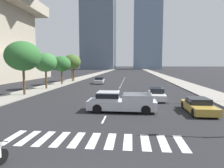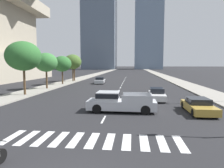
{
  "view_description": "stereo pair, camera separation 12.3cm",
  "coord_description": "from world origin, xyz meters",
  "px_view_note": "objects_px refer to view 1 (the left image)",
  "views": [
    {
      "loc": [
        1.95,
        -5.02,
        3.98
      ],
      "look_at": [
        0.0,
        14.98,
        2.0
      ],
      "focal_mm": 31.95,
      "sensor_mm": 36.0,
      "label": 1
    },
    {
      "loc": [
        2.07,
        -5.0,
        3.98
      ],
      "look_at": [
        0.0,
        14.98,
        2.0
      ],
      "focal_mm": 31.95,
      "sensor_mm": 36.0,
      "label": 2
    }
  ],
  "objects_px": {
    "street_tree_third": "(61,64)",
    "sedan_silver_0": "(99,81)",
    "sedan_white_1": "(157,94)",
    "street_tree_fifth": "(73,62)",
    "sedan_gold_2": "(198,106)",
    "street_tree_fourth": "(72,62)",
    "street_tree_nearest": "(23,56)",
    "pickup_truck": "(119,102)",
    "street_tree_second": "(46,62)"
  },
  "relations": [
    {
      "from": "sedan_silver_0",
      "to": "street_tree_nearest",
      "type": "relative_size",
      "value": 0.7
    },
    {
      "from": "sedan_silver_0",
      "to": "sedan_white_1",
      "type": "height_order",
      "value": "sedan_white_1"
    },
    {
      "from": "pickup_truck",
      "to": "street_tree_fifth",
      "type": "relative_size",
      "value": 1.01
    },
    {
      "from": "street_tree_third",
      "to": "street_tree_fifth",
      "type": "xyz_separation_m",
      "value": [
        -0.0,
        8.1,
        0.43
      ]
    },
    {
      "from": "sedan_silver_0",
      "to": "street_tree_second",
      "type": "height_order",
      "value": "street_tree_second"
    },
    {
      "from": "street_tree_nearest",
      "to": "street_tree_fifth",
      "type": "relative_size",
      "value": 1.18
    },
    {
      "from": "sedan_silver_0",
      "to": "street_tree_third",
      "type": "relative_size",
      "value": 0.86
    },
    {
      "from": "sedan_silver_0",
      "to": "street_tree_second",
      "type": "xyz_separation_m",
      "value": [
        -6.91,
        -10.49,
        3.7
      ]
    },
    {
      "from": "street_tree_third",
      "to": "street_tree_fourth",
      "type": "height_order",
      "value": "street_tree_fourth"
    },
    {
      "from": "sedan_white_1",
      "to": "street_tree_fifth",
      "type": "bearing_deg",
      "value": -141.67
    },
    {
      "from": "sedan_gold_2",
      "to": "street_tree_fourth",
      "type": "height_order",
      "value": "street_tree_fourth"
    },
    {
      "from": "street_tree_fifth",
      "to": "street_tree_third",
      "type": "bearing_deg",
      "value": -90.0
    },
    {
      "from": "sedan_white_1",
      "to": "street_tree_third",
      "type": "xyz_separation_m",
      "value": [
        -16.42,
        15.03,
        3.48
      ]
    },
    {
      "from": "pickup_truck",
      "to": "street_tree_nearest",
      "type": "bearing_deg",
      "value": -29.6
    },
    {
      "from": "sedan_silver_0",
      "to": "street_tree_fourth",
      "type": "distance_m",
      "value": 8.76
    },
    {
      "from": "street_tree_nearest",
      "to": "street_tree_fourth",
      "type": "xyz_separation_m",
      "value": [
        0.0,
        20.74,
        -0.46
      ]
    },
    {
      "from": "sedan_gold_2",
      "to": "street_tree_nearest",
      "type": "xyz_separation_m",
      "value": [
        -19.14,
        7.0,
        4.46
      ]
    },
    {
      "from": "street_tree_fifth",
      "to": "pickup_truck",
      "type": "bearing_deg",
      "value": -66.86
    },
    {
      "from": "sedan_gold_2",
      "to": "street_tree_second",
      "type": "distance_m",
      "value": 23.77
    },
    {
      "from": "sedan_silver_0",
      "to": "sedan_gold_2",
      "type": "xyz_separation_m",
      "value": [
        12.23,
        -24.09,
        -0.05
      ]
    },
    {
      "from": "street_tree_third",
      "to": "sedan_silver_0",
      "type": "bearing_deg",
      "value": 25.33
    },
    {
      "from": "pickup_truck",
      "to": "sedan_gold_2",
      "type": "distance_m",
      "value": 6.66
    },
    {
      "from": "sedan_silver_0",
      "to": "street_tree_second",
      "type": "distance_m",
      "value": 13.1
    },
    {
      "from": "street_tree_fourth",
      "to": "street_tree_fifth",
      "type": "relative_size",
      "value": 1.07
    },
    {
      "from": "street_tree_third",
      "to": "street_tree_fifth",
      "type": "distance_m",
      "value": 8.11
    },
    {
      "from": "pickup_truck",
      "to": "sedan_white_1",
      "type": "xyz_separation_m",
      "value": [
        3.94,
        6.09,
        -0.21
      ]
    },
    {
      "from": "sedan_white_1",
      "to": "street_tree_second",
      "type": "xyz_separation_m",
      "value": [
        -16.42,
        7.81,
        3.7
      ]
    },
    {
      "from": "sedan_gold_2",
      "to": "street_tree_fourth",
      "type": "xyz_separation_m",
      "value": [
        -19.14,
        27.74,
        4.0
      ]
    },
    {
      "from": "sedan_silver_0",
      "to": "street_tree_nearest",
      "type": "distance_m",
      "value": 18.96
    },
    {
      "from": "sedan_gold_2",
      "to": "street_tree_fifth",
      "type": "relative_size",
      "value": 0.77
    },
    {
      "from": "sedan_silver_0",
      "to": "street_tree_fifth",
      "type": "xyz_separation_m",
      "value": [
        -6.91,
        4.82,
        3.91
      ]
    },
    {
      "from": "street_tree_fourth",
      "to": "pickup_truck",
      "type": "bearing_deg",
      "value": -66.0
    },
    {
      "from": "pickup_truck",
      "to": "sedan_white_1",
      "type": "bearing_deg",
      "value": -122.13
    },
    {
      "from": "street_tree_second",
      "to": "street_tree_fourth",
      "type": "distance_m",
      "value": 14.15
    },
    {
      "from": "pickup_truck",
      "to": "street_tree_nearest",
      "type": "xyz_separation_m",
      "value": [
        -12.49,
        7.31,
        4.2
      ]
    },
    {
      "from": "sedan_white_1",
      "to": "street_tree_second",
      "type": "relative_size",
      "value": 0.83
    },
    {
      "from": "sedan_white_1",
      "to": "street_tree_fifth",
      "type": "distance_m",
      "value": 28.64
    },
    {
      "from": "sedan_gold_2",
      "to": "street_tree_fourth",
      "type": "distance_m",
      "value": 33.94
    },
    {
      "from": "pickup_truck",
      "to": "street_tree_fifth",
      "type": "xyz_separation_m",
      "value": [
        -12.49,
        29.22,
        3.7
      ]
    },
    {
      "from": "sedan_silver_0",
      "to": "sedan_gold_2",
      "type": "bearing_deg",
      "value": -155.44
    },
    {
      "from": "pickup_truck",
      "to": "sedan_gold_2",
      "type": "xyz_separation_m",
      "value": [
        6.65,
        0.31,
        -0.26
      ]
    },
    {
      "from": "pickup_truck",
      "to": "sedan_silver_0",
      "type": "distance_m",
      "value": 25.03
    },
    {
      "from": "street_tree_second",
      "to": "sedan_silver_0",
      "type": "bearing_deg",
      "value": 56.62
    },
    {
      "from": "street_tree_second",
      "to": "street_tree_fifth",
      "type": "xyz_separation_m",
      "value": [
        -0.0,
        15.32,
        0.21
      ]
    },
    {
      "from": "pickup_truck",
      "to": "street_tree_third",
      "type": "distance_m",
      "value": 24.76
    },
    {
      "from": "street_tree_nearest",
      "to": "street_tree_third",
      "type": "distance_m",
      "value": 13.85
    },
    {
      "from": "street_tree_third",
      "to": "street_tree_fifth",
      "type": "bearing_deg",
      "value": 90.0
    },
    {
      "from": "street_tree_second",
      "to": "street_tree_third",
      "type": "height_order",
      "value": "street_tree_second"
    },
    {
      "from": "sedan_silver_0",
      "to": "street_tree_nearest",
      "type": "height_order",
      "value": "street_tree_nearest"
    },
    {
      "from": "sedan_white_1",
      "to": "street_tree_third",
      "type": "relative_size",
      "value": 0.86
    }
  ]
}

